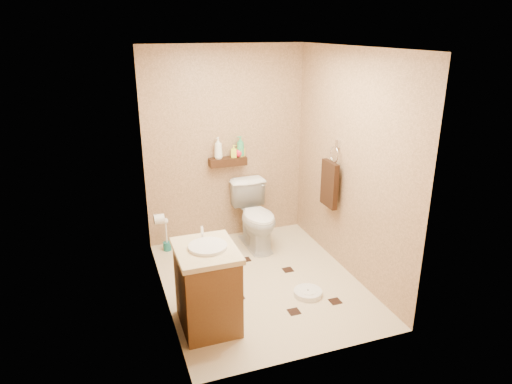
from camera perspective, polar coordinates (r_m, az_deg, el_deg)
name	(u,v)px	position (r m, az deg, el deg)	size (l,w,h in m)	color
ground	(260,282)	(4.98, 0.53, -11.13)	(2.50, 2.50, 0.00)	beige
wall_back	(226,146)	(5.63, -3.81, 5.79)	(2.00, 0.04, 2.40)	tan
wall_front	(318,224)	(3.41, 7.82, -3.93)	(2.00, 0.04, 2.40)	tan
wall_left	(158,186)	(4.26, -12.15, 0.72)	(0.04, 2.50, 2.40)	tan
wall_right	(350,165)	(4.90, 11.65, 3.28)	(0.04, 2.50, 2.40)	tan
ceiling	(261,47)	(4.27, 0.64, 17.65)	(2.00, 2.50, 0.02)	silver
wall_shelf	(228,162)	(5.60, -3.54, 3.82)	(0.46, 0.14, 0.10)	#361D0E
floor_accents	(266,283)	(4.95, 1.27, -11.34)	(1.18, 1.25, 0.01)	black
toilet	(256,216)	(5.58, 0.02, -3.03)	(0.44, 0.78, 0.79)	white
vanity	(207,286)	(4.16, -6.10, -11.62)	(0.52, 0.64, 0.90)	brown
bathroom_scale	(308,293)	(4.77, 6.49, -12.40)	(0.35, 0.35, 0.06)	white
toilet_brush	(167,239)	(5.66, -11.10, -5.80)	(0.10, 0.10, 0.42)	#1B6E6B
towel_ring	(330,182)	(5.14, 9.21, 1.24)	(0.12, 0.30, 0.76)	silver
toilet_paper	(159,219)	(5.09, -12.03, -3.33)	(0.12, 0.11, 0.12)	white
bottle_a	(218,148)	(5.52, -4.74, 5.50)	(0.10, 0.10, 0.26)	white
bottle_b	(234,151)	(5.59, -2.80, 5.12)	(0.07, 0.07, 0.15)	#F2FF35
bottle_c	(239,151)	(5.61, -2.17, 5.13)	(0.11, 0.11, 0.14)	#F41C35
bottle_d	(240,146)	(5.60, -1.96, 5.72)	(0.10, 0.10, 0.25)	#38A967
bottle_e	(241,150)	(5.62, -1.84, 5.25)	(0.07, 0.07, 0.16)	gold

